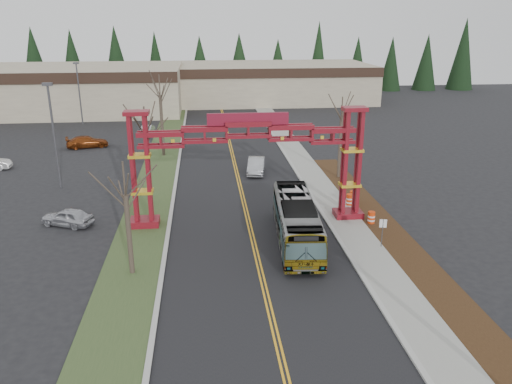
{
  "coord_description": "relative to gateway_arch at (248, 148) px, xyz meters",
  "views": [
    {
      "loc": [
        -3.24,
        -18.14,
        15.02
      ],
      "look_at": [
        0.16,
        13.89,
        3.89
      ],
      "focal_mm": 35.0,
      "sensor_mm": 36.0,
      "label": 1
    }
  ],
  "objects": [
    {
      "name": "curb_left",
      "position": [
        -6.15,
        7.0,
        -5.91
      ],
      "size": [
        0.3,
        110.0,
        0.15
      ],
      "primitive_type": "cube",
      "color": "#B0B0AA",
      "rests_on": "ground"
    },
    {
      "name": "retail_building_west",
      "position": [
        -30.0,
        53.96,
        -2.22
      ],
      "size": [
        46.0,
        22.3,
        7.5
      ],
      "color": "gray",
      "rests_on": "ground"
    },
    {
      "name": "bare_tree_median_mid",
      "position": [
        -8.0,
        4.78,
        0.15
      ],
      "size": [
        3.4,
        3.4,
        8.42
      ],
      "color": "#382D26",
      "rests_on": "ground"
    },
    {
      "name": "conifer_treeline",
      "position": [
        0.25,
        74.0,
        0.5
      ],
      "size": [
        116.1,
        5.6,
        13.0
      ],
      "color": "black",
      "rests_on": "ground"
    },
    {
      "name": "bare_tree_median_far",
      "position": [
        -8.0,
        21.11,
        0.96
      ],
      "size": [
        3.5,
        3.5,
        9.31
      ],
      "color": "#382D26",
      "rests_on": "ground"
    },
    {
      "name": "light_pole_near",
      "position": [
        -16.87,
        10.28,
        -0.33
      ],
      "size": [
        0.85,
        0.42,
        9.77
      ],
      "color": "#3F3F44",
      "rests_on": "ground"
    },
    {
      "name": "bare_tree_right_far",
      "position": [
        10.0,
        10.45,
        0.08
      ],
      "size": [
        3.03,
        3.03,
        8.1
      ],
      "color": "#382D26",
      "rests_on": "ground"
    },
    {
      "name": "parked_car_far_a",
      "position": [
        -11.0,
        33.38,
        -5.34
      ],
      "size": [
        1.68,
        3.99,
        1.28
      ],
      "primitive_type": "imported",
      "rotation": [
        0.0,
        0.0,
        3.06
      ],
      "color": "#A8AAAF",
      "rests_on": "ground"
    },
    {
      "name": "bare_tree_median_near",
      "position": [
        -8.0,
        -7.64,
        -0.81
      ],
      "size": [
        3.14,
        3.14,
        7.27
      ],
      "color": "#382D26",
      "rests_on": "ground"
    },
    {
      "name": "lane_line_right",
      "position": [
        0.12,
        7.0,
        -5.96
      ],
      "size": [
        0.12,
        100.0,
        0.01
      ],
      "primitive_type": "cube",
      "color": "gold",
      "rests_on": "road"
    },
    {
      "name": "ground",
      "position": [
        -0.0,
        -18.0,
        -5.98
      ],
      "size": [
        200.0,
        200.0,
        0.0
      ],
      "primitive_type": "plane",
      "color": "black",
      "rests_on": "ground"
    },
    {
      "name": "barrel_south",
      "position": [
        9.41,
        -1.51,
        -5.46
      ],
      "size": [
        0.56,
        0.56,
        1.04
      ],
      "color": "red",
      "rests_on": "ground"
    },
    {
      "name": "landscape_strip",
      "position": [
        10.2,
        -8.0,
        -5.92
      ],
      "size": [
        2.6,
        50.0,
        0.12
      ],
      "primitive_type": "cube",
      "color": "black",
      "rests_on": "ground"
    },
    {
      "name": "barrel_mid",
      "position": [
        8.86,
        2.55,
        -5.45
      ],
      "size": [
        0.58,
        0.58,
        1.07
      ],
      "color": "red",
      "rests_on": "ground"
    },
    {
      "name": "sidewalk_right",
      "position": [
        7.6,
        7.0,
        -5.91
      ],
      "size": [
        2.6,
        110.0,
        0.14
      ],
      "primitive_type": "cube",
      "color": "gray",
      "rests_on": "ground"
    },
    {
      "name": "curb_right",
      "position": [
        6.15,
        7.0,
        -5.91
      ],
      "size": [
        0.3,
        110.0,
        0.15
      ],
      "primitive_type": "cube",
      "color": "#B0B0AA",
      "rests_on": "ground"
    },
    {
      "name": "retail_building_east",
      "position": [
        10.0,
        61.95,
        -2.47
      ],
      "size": [
        38.0,
        20.3,
        7.0
      ],
      "color": "gray",
      "rests_on": "ground"
    },
    {
      "name": "barrel_north",
      "position": [
        9.36,
        3.21,
        -5.43
      ],
      "size": [
        0.6,
        0.6,
        1.11
      ],
      "color": "red",
      "rests_on": "ground"
    },
    {
      "name": "silver_sedan",
      "position": [
        2.01,
        13.12,
        -5.21
      ],
      "size": [
        2.38,
        4.92,
        1.55
      ],
      "primitive_type": "imported",
      "rotation": [
        0.0,
        0.0,
        -0.16
      ],
      "color": "#A5A8AD",
      "rests_on": "ground"
    },
    {
      "name": "gateway_arch",
      "position": [
        0.0,
        0.0,
        0.0
      ],
      "size": [
        18.2,
        1.6,
        8.9
      ],
      "color": "maroon",
      "rests_on": "ground"
    },
    {
      "name": "road",
      "position": [
        -0.0,
        7.0,
        -5.97
      ],
      "size": [
        12.0,
        110.0,
        0.02
      ],
      "primitive_type": "cube",
      "color": "black",
      "rests_on": "ground"
    },
    {
      "name": "lane_line_left",
      "position": [
        -0.12,
        7.0,
        -5.96
      ],
      "size": [
        0.12,
        100.0,
        0.01
      ],
      "primitive_type": "cube",
      "color": "gold",
      "rests_on": "road"
    },
    {
      "name": "street_sign",
      "position": [
        8.72,
        -5.76,
        -4.43
      ],
      "size": [
        0.49,
        0.15,
        2.16
      ],
      "color": "#3F3F44",
      "rests_on": "ground"
    },
    {
      "name": "light_pole_far",
      "position": [
        -21.59,
        41.51,
        -0.69
      ],
      "size": [
        0.79,
        0.4,
        9.15
      ],
      "color": "#3F3F44",
      "rests_on": "ground"
    },
    {
      "name": "parked_car_near_a",
      "position": [
        -13.91,
        0.75,
        -5.29
      ],
      "size": [
        4.37,
        3.07,
        1.38
      ],
      "primitive_type": "imported",
      "rotation": [
        0.0,
        0.0,
        4.32
      ],
      "color": "#B3B4BC",
      "rests_on": "ground"
    },
    {
      "name": "grass_median",
      "position": [
        -8.0,
        7.0,
        -5.94
      ],
      "size": [
        4.0,
        110.0,
        0.08
      ],
      "primitive_type": "cube",
      "color": "#374C26",
      "rests_on": "ground"
    },
    {
      "name": "parked_car_mid_a",
      "position": [
        -17.7,
        26.16,
        -5.26
      ],
      "size": [
        5.32,
        3.21,
        1.44
      ],
      "primitive_type": "imported",
      "rotation": [
        0.0,
        0.0,
        1.83
      ],
      "color": "maroon",
      "rests_on": "ground"
    },
    {
      "name": "transit_bus",
      "position": [
        3.05,
        -4.0,
        -4.43
      ],
      "size": [
        3.45,
        11.3,
        3.1
      ],
      "primitive_type": "imported",
      "rotation": [
        0.0,
        0.0,
        -0.08
      ],
      "color": "#A1A3A9",
      "rests_on": "ground"
    }
  ]
}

